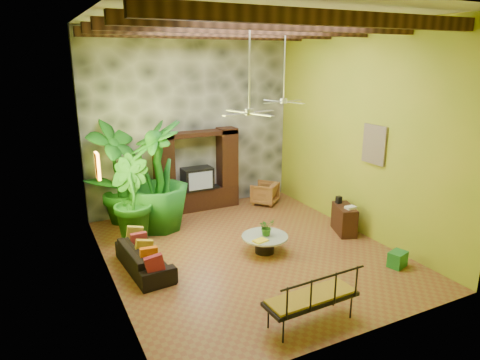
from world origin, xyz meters
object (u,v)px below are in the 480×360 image
tall_plant_b (130,199)px  iron_bench (314,296)px  entertainment_center (197,177)px  ceiling_fan_front (249,102)px  tall_plant_a (116,172)px  green_bin (397,259)px  ceiling_fan_back (284,92)px  sofa (144,258)px  side_console (344,219)px  coffee_table (265,242)px  tall_plant_c (158,176)px  wicker_armchair (265,193)px

tall_plant_b → iron_bench: tall_plant_b is taller
entertainment_center → ceiling_fan_front: 4.30m
tall_plant_a → green_bin: 7.04m
ceiling_fan_back → tall_plant_a: (-3.85, 1.83, -2.01)m
sofa → side_console: (4.96, -0.27, 0.08)m
entertainment_center → ceiling_fan_front: bearing=-93.2°
iron_bench → sofa: bearing=120.4°
sofa → iron_bench: 3.69m
ceiling_fan_front → side_console: bearing=5.5°
sofa → iron_bench: bearing=-152.2°
coffee_table → side_console: bearing=2.5°
entertainment_center → tall_plant_c: size_ratio=0.87×
ceiling_fan_back → iron_bench: (-1.95, -4.16, -2.87)m
tall_plant_a → green_bin: size_ratio=7.34×
iron_bench → green_bin: (2.80, 0.89, -0.37)m
green_bin → wicker_armchair: bearing=95.9°
ceiling_fan_back → side_console: 3.49m
iron_bench → ceiling_fan_back: bearing=62.9°
ceiling_fan_back → tall_plant_a: size_ratio=0.67×
tall_plant_b → ceiling_fan_front: bearing=-48.8°
entertainment_center → ceiling_fan_front: ceiling_fan_front is taller
ceiling_fan_back → coffee_table: bearing=-132.2°
ceiling_fan_front → sofa: 3.83m
wicker_armchair → side_console: size_ratio=0.82×
ceiling_fan_back → tall_plant_c: (-3.00, 1.01, -2.02)m
entertainment_center → tall_plant_b: bearing=-149.8°
entertainment_center → side_console: 4.24m
ceiling_fan_back → green_bin: (0.85, -3.27, -3.24)m
side_console → coffee_table: bearing=-156.8°
ceiling_fan_front → sofa: bearing=165.5°
ceiling_fan_front → coffee_table: size_ratio=1.79×
entertainment_center → tall_plant_b: 2.52m
tall_plant_a → side_console: (4.88, -3.15, -1.04)m
green_bin → ceiling_fan_front: bearing=147.8°
entertainment_center → ceiling_fan_front: (-0.20, -3.54, 2.44)m
ceiling_fan_front → tall_plant_c: size_ratio=0.67×
ceiling_fan_back → iron_bench: ceiling_fan_back is taller
sofa → tall_plant_b: 1.88m
entertainment_center → tall_plant_a: (-2.25, -0.11, 0.43)m
sofa → green_bin: bearing=-119.5°
tall_plant_c → coffee_table: size_ratio=2.66×
tall_plant_b → iron_bench: size_ratio=1.25×
sofa → coffee_table: size_ratio=1.75×
tall_plant_a → tall_plant_b: bearing=-86.8°
green_bin → iron_bench: bearing=-162.4°
tall_plant_c → side_console: bearing=-30.0°
ceiling_fan_front → ceiling_fan_back: (1.80, 1.60, 0.00)m
iron_bench → side_console: size_ratio=1.87×
tall_plant_c → side_console: 4.77m
tall_plant_a → tall_plant_c: 1.18m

